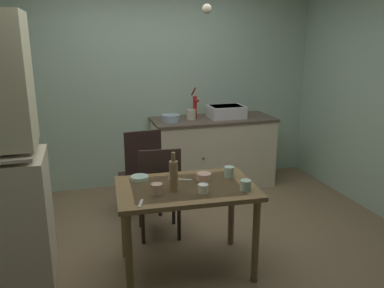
{
  "coord_description": "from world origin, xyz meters",
  "views": [
    {
      "loc": [
        -0.85,
        -3.09,
        1.88
      ],
      "look_at": [
        0.11,
        0.2,
        0.93
      ],
      "focal_mm": 36.31,
      "sensor_mm": 36.0,
      "label": 1
    }
  ],
  "objects_px": {
    "hand_pump": "(195,105)",
    "chair_far_side": "(159,190)",
    "mug_tall": "(246,185)",
    "serving_bowl_wide": "(204,177)",
    "dining_table": "(186,198)",
    "glass_bottle": "(174,175)",
    "chair_by_counter": "(141,172)",
    "mixing_bowl_counter": "(171,118)",
    "sink_basin": "(226,111)"
  },
  "relations": [
    {
      "from": "hand_pump",
      "to": "serving_bowl_wide",
      "type": "bearing_deg",
      "value": -104.35
    },
    {
      "from": "hand_pump",
      "to": "dining_table",
      "type": "relative_size",
      "value": 0.34
    },
    {
      "from": "hand_pump",
      "to": "mixing_bowl_counter",
      "type": "distance_m",
      "value": 0.37
    },
    {
      "from": "hand_pump",
      "to": "chair_far_side",
      "type": "relative_size",
      "value": 0.43
    },
    {
      "from": "dining_table",
      "to": "chair_far_side",
      "type": "bearing_deg",
      "value": 99.85
    },
    {
      "from": "chair_far_side",
      "to": "chair_by_counter",
      "type": "bearing_deg",
      "value": 98.91
    },
    {
      "from": "sink_basin",
      "to": "serving_bowl_wide",
      "type": "relative_size",
      "value": 3.67
    },
    {
      "from": "glass_bottle",
      "to": "mug_tall",
      "type": "bearing_deg",
      "value": -16.35
    },
    {
      "from": "hand_pump",
      "to": "glass_bottle",
      "type": "distance_m",
      "value": 1.99
    },
    {
      "from": "mixing_bowl_counter",
      "to": "dining_table",
      "type": "distance_m",
      "value": 1.74
    },
    {
      "from": "mixing_bowl_counter",
      "to": "glass_bottle",
      "type": "relative_size",
      "value": 0.69
    },
    {
      "from": "hand_pump",
      "to": "mixing_bowl_counter",
      "type": "relative_size",
      "value": 1.85
    },
    {
      "from": "hand_pump",
      "to": "chair_by_counter",
      "type": "xyz_separation_m",
      "value": [
        -0.8,
        -0.68,
        -0.57
      ]
    },
    {
      "from": "chair_by_counter",
      "to": "mug_tall",
      "type": "relative_size",
      "value": 11.55
    },
    {
      "from": "hand_pump",
      "to": "chair_far_side",
      "type": "xyz_separation_m",
      "value": [
        -0.71,
        -1.2,
        -0.58
      ]
    },
    {
      "from": "sink_basin",
      "to": "chair_far_side",
      "type": "xyz_separation_m",
      "value": [
        -1.11,
        -1.16,
        -0.49
      ]
    },
    {
      "from": "sink_basin",
      "to": "dining_table",
      "type": "relative_size",
      "value": 0.39
    },
    {
      "from": "chair_far_side",
      "to": "chair_by_counter",
      "type": "xyz_separation_m",
      "value": [
        -0.08,
        0.53,
        0.01
      ]
    },
    {
      "from": "hand_pump",
      "to": "serving_bowl_wide",
      "type": "distance_m",
      "value": 1.77
    },
    {
      "from": "hand_pump",
      "to": "mixing_bowl_counter",
      "type": "xyz_separation_m",
      "value": [
        -0.33,
        -0.1,
        -0.13
      ]
    },
    {
      "from": "dining_table",
      "to": "glass_bottle",
      "type": "distance_m",
      "value": 0.26
    },
    {
      "from": "chair_far_side",
      "to": "mug_tall",
      "type": "relative_size",
      "value": 10.93
    },
    {
      "from": "chair_far_side",
      "to": "mug_tall",
      "type": "bearing_deg",
      "value": -56.91
    },
    {
      "from": "mixing_bowl_counter",
      "to": "chair_by_counter",
      "type": "bearing_deg",
      "value": -128.69
    },
    {
      "from": "mixing_bowl_counter",
      "to": "dining_table",
      "type": "bearing_deg",
      "value": -99.45
    },
    {
      "from": "mixing_bowl_counter",
      "to": "mug_tall",
      "type": "bearing_deg",
      "value": -85.92
    },
    {
      "from": "chair_by_counter",
      "to": "glass_bottle",
      "type": "height_order",
      "value": "glass_bottle"
    },
    {
      "from": "sink_basin",
      "to": "dining_table",
      "type": "bearing_deg",
      "value": -120.13
    },
    {
      "from": "hand_pump",
      "to": "glass_bottle",
      "type": "xyz_separation_m",
      "value": [
        -0.73,
        -1.84,
        -0.2
      ]
    },
    {
      "from": "mug_tall",
      "to": "sink_basin",
      "type": "bearing_deg",
      "value": 73.11
    },
    {
      "from": "glass_bottle",
      "to": "hand_pump",
      "type": "bearing_deg",
      "value": 68.44
    },
    {
      "from": "mug_tall",
      "to": "serving_bowl_wide",
      "type": "bearing_deg",
      "value": 127.4
    },
    {
      "from": "sink_basin",
      "to": "mixing_bowl_counter",
      "type": "bearing_deg",
      "value": -176.07
    },
    {
      "from": "sink_basin",
      "to": "hand_pump",
      "type": "relative_size",
      "value": 1.13
    },
    {
      "from": "hand_pump",
      "to": "mixing_bowl_counter",
      "type": "bearing_deg",
      "value": -163.98
    },
    {
      "from": "glass_bottle",
      "to": "mixing_bowl_counter",
      "type": "bearing_deg",
      "value": 77.23
    },
    {
      "from": "dining_table",
      "to": "chair_by_counter",
      "type": "height_order",
      "value": "chair_by_counter"
    },
    {
      "from": "mug_tall",
      "to": "chair_by_counter",
      "type": "bearing_deg",
      "value": 114.45
    },
    {
      "from": "dining_table",
      "to": "chair_far_side",
      "type": "height_order",
      "value": "chair_far_side"
    },
    {
      "from": "sink_basin",
      "to": "hand_pump",
      "type": "xyz_separation_m",
      "value": [
        -0.4,
        0.05,
        0.09
      ]
    },
    {
      "from": "dining_table",
      "to": "serving_bowl_wide",
      "type": "bearing_deg",
      "value": 28.04
    },
    {
      "from": "mixing_bowl_counter",
      "to": "glass_bottle",
      "type": "height_order",
      "value": "glass_bottle"
    },
    {
      "from": "mixing_bowl_counter",
      "to": "mug_tall",
      "type": "height_order",
      "value": "mixing_bowl_counter"
    },
    {
      "from": "serving_bowl_wide",
      "to": "glass_bottle",
      "type": "bearing_deg",
      "value": -152.68
    },
    {
      "from": "dining_table",
      "to": "glass_bottle",
      "type": "height_order",
      "value": "glass_bottle"
    },
    {
      "from": "chair_by_counter",
      "to": "mug_tall",
      "type": "distance_m",
      "value": 1.48
    },
    {
      "from": "chair_far_side",
      "to": "glass_bottle",
      "type": "height_order",
      "value": "glass_bottle"
    },
    {
      "from": "hand_pump",
      "to": "mug_tall",
      "type": "height_order",
      "value": "hand_pump"
    },
    {
      "from": "dining_table",
      "to": "mug_tall",
      "type": "distance_m",
      "value": 0.49
    },
    {
      "from": "mixing_bowl_counter",
      "to": "hand_pump",
      "type": "bearing_deg",
      "value": 16.02
    }
  ]
}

